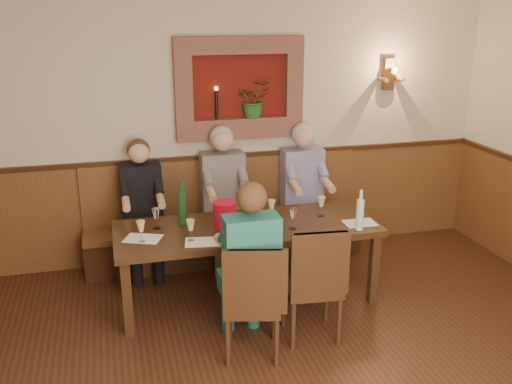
{
  "coord_description": "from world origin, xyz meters",
  "views": [
    {
      "loc": [
        -1.16,
        -2.88,
        2.66
      ],
      "look_at": [
        0.1,
        1.9,
        1.05
      ],
      "focal_mm": 40.0,
      "sensor_mm": 36.0,
      "label": 1
    }
  ],
  "objects_px": {
    "person_bench_right": "(304,203)",
    "person_chair_front": "(249,280)",
    "person_bench_mid": "(225,209)",
    "wine_bottle_green_a": "(259,208)",
    "bench": "(226,231)",
    "chair_near_right": "(311,305)",
    "wine_bottle_green_b": "(182,206)",
    "spittoon_bucket": "(225,215)",
    "water_bottle": "(360,214)",
    "dining_table": "(247,233)",
    "person_bench_left": "(144,220)",
    "chair_near_left": "(252,323)"
  },
  "relations": [
    {
      "from": "spittoon_bucket",
      "to": "person_bench_right",
      "type": "bearing_deg",
      "value": 38.47
    },
    {
      "from": "chair_near_left",
      "to": "wine_bottle_green_a",
      "type": "height_order",
      "value": "wine_bottle_green_a"
    },
    {
      "from": "dining_table",
      "to": "spittoon_bucket",
      "type": "xyz_separation_m",
      "value": [
        -0.2,
        -0.0,
        0.2
      ]
    },
    {
      "from": "bench",
      "to": "water_bottle",
      "type": "distance_m",
      "value": 1.71
    },
    {
      "from": "dining_table",
      "to": "person_chair_front",
      "type": "xyz_separation_m",
      "value": [
        -0.18,
        -0.78,
        -0.08
      ]
    },
    {
      "from": "dining_table",
      "to": "person_bench_mid",
      "type": "bearing_deg",
      "value": 92.38
    },
    {
      "from": "spittoon_bucket",
      "to": "wine_bottle_green_a",
      "type": "relative_size",
      "value": 0.64
    },
    {
      "from": "person_bench_right",
      "to": "person_chair_front",
      "type": "relative_size",
      "value": 1.03
    },
    {
      "from": "chair_near_right",
      "to": "wine_bottle_green_a",
      "type": "xyz_separation_m",
      "value": [
        -0.24,
        0.78,
        0.61
      ]
    },
    {
      "from": "dining_table",
      "to": "person_chair_front",
      "type": "bearing_deg",
      "value": -102.98
    },
    {
      "from": "spittoon_bucket",
      "to": "wine_bottle_green_a",
      "type": "distance_m",
      "value": 0.32
    },
    {
      "from": "dining_table",
      "to": "person_bench_left",
      "type": "relative_size",
      "value": 1.7
    },
    {
      "from": "bench",
      "to": "person_bench_mid",
      "type": "xyz_separation_m",
      "value": [
        -0.03,
        -0.11,
        0.3
      ]
    },
    {
      "from": "chair_near_right",
      "to": "chair_near_left",
      "type": "bearing_deg",
      "value": -160.5
    },
    {
      "from": "dining_table",
      "to": "wine_bottle_green_b",
      "type": "bearing_deg",
      "value": 160.91
    },
    {
      "from": "dining_table",
      "to": "chair_near_right",
      "type": "bearing_deg",
      "value": -64.66
    },
    {
      "from": "chair_near_right",
      "to": "wine_bottle_green_b",
      "type": "height_order",
      "value": "wine_bottle_green_b"
    },
    {
      "from": "person_chair_front",
      "to": "spittoon_bucket",
      "type": "bearing_deg",
      "value": 91.71
    },
    {
      "from": "person_bench_mid",
      "to": "spittoon_bucket",
      "type": "relative_size",
      "value": 6.1
    },
    {
      "from": "spittoon_bucket",
      "to": "wine_bottle_green_b",
      "type": "bearing_deg",
      "value": 151.25
    },
    {
      "from": "dining_table",
      "to": "chair_near_right",
      "type": "relative_size",
      "value": 2.37
    },
    {
      "from": "person_bench_left",
      "to": "person_bench_right",
      "type": "xyz_separation_m",
      "value": [
        1.74,
        -0.0,
        0.03
      ]
    },
    {
      "from": "chair_near_right",
      "to": "person_bench_mid",
      "type": "distance_m",
      "value": 1.68
    },
    {
      "from": "bench",
      "to": "chair_near_right",
      "type": "height_order",
      "value": "bench"
    },
    {
      "from": "person_bench_left",
      "to": "person_bench_mid",
      "type": "distance_m",
      "value": 0.85
    },
    {
      "from": "chair_near_right",
      "to": "person_chair_front",
      "type": "height_order",
      "value": "person_chair_front"
    },
    {
      "from": "person_bench_left",
      "to": "person_chair_front",
      "type": "bearing_deg",
      "value": -66.43
    },
    {
      "from": "chair_near_right",
      "to": "water_bottle",
      "type": "height_order",
      "value": "water_bottle"
    },
    {
      "from": "person_bench_mid",
      "to": "person_bench_left",
      "type": "bearing_deg",
      "value": 179.81
    },
    {
      "from": "chair_near_right",
      "to": "wine_bottle_green_b",
      "type": "relative_size",
      "value": 2.41
    },
    {
      "from": "chair_near_right",
      "to": "person_bench_mid",
      "type": "relative_size",
      "value": 0.68
    },
    {
      "from": "spittoon_bucket",
      "to": "water_bottle",
      "type": "xyz_separation_m",
      "value": [
        1.16,
        -0.35,
        0.03
      ]
    },
    {
      "from": "dining_table",
      "to": "bench",
      "type": "relative_size",
      "value": 0.8
    },
    {
      "from": "person_bench_mid",
      "to": "wine_bottle_green_a",
      "type": "relative_size",
      "value": 3.93
    },
    {
      "from": "dining_table",
      "to": "person_bench_mid",
      "type": "relative_size",
      "value": 1.6
    },
    {
      "from": "person_bench_mid",
      "to": "wine_bottle_green_a",
      "type": "distance_m",
      "value": 0.88
    },
    {
      "from": "bench",
      "to": "person_chair_front",
      "type": "height_order",
      "value": "person_chair_front"
    },
    {
      "from": "dining_table",
      "to": "person_bench_right",
      "type": "height_order",
      "value": "person_bench_right"
    },
    {
      "from": "chair_near_left",
      "to": "person_bench_mid",
      "type": "bearing_deg",
      "value": 99.02
    },
    {
      "from": "bench",
      "to": "wine_bottle_green_a",
      "type": "xyz_separation_m",
      "value": [
        0.12,
        -0.93,
        0.58
      ]
    },
    {
      "from": "dining_table",
      "to": "person_bench_right",
      "type": "bearing_deg",
      "value": 44.43
    },
    {
      "from": "bench",
      "to": "person_bench_right",
      "type": "bearing_deg",
      "value": -7.19
    },
    {
      "from": "person_chair_front",
      "to": "wine_bottle_green_a",
      "type": "relative_size",
      "value": 3.77
    },
    {
      "from": "chair_near_right",
      "to": "wine_bottle_green_b",
      "type": "bearing_deg",
      "value": 139.64
    },
    {
      "from": "dining_table",
      "to": "person_chair_front",
      "type": "distance_m",
      "value": 0.8
    },
    {
      "from": "chair_near_left",
      "to": "spittoon_bucket",
      "type": "xyz_separation_m",
      "value": [
        -0.02,
        0.9,
        0.59
      ]
    },
    {
      "from": "wine_bottle_green_b",
      "to": "water_bottle",
      "type": "bearing_deg",
      "value": -19.71
    },
    {
      "from": "spittoon_bucket",
      "to": "wine_bottle_green_a",
      "type": "height_order",
      "value": "wine_bottle_green_a"
    },
    {
      "from": "bench",
      "to": "person_chair_front",
      "type": "bearing_deg",
      "value": -95.95
    },
    {
      "from": "person_bench_left",
      "to": "person_bench_right",
      "type": "bearing_deg",
      "value": -0.07
    }
  ]
}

